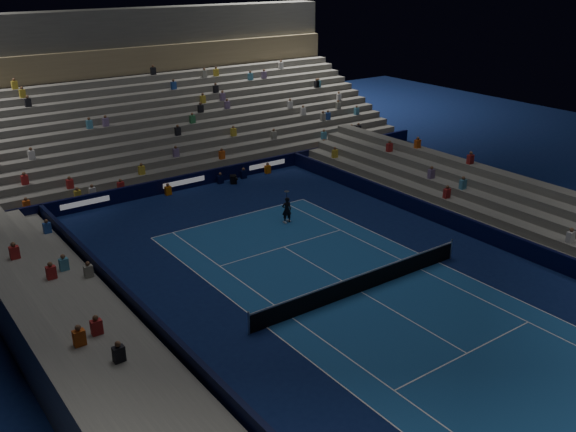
{
  "coord_description": "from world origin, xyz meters",
  "views": [
    {
      "loc": [
        -18.69,
        -19.82,
        14.75
      ],
      "look_at": [
        0.0,
        6.0,
        2.0
      ],
      "focal_mm": 39.61,
      "sensor_mm": 36.0,
      "label": 1
    }
  ],
  "objects": [
    {
      "name": "grandstand_east",
      "position": [
        13.17,
        0.0,
        0.92
      ],
      "size": [
        5.0,
        37.0,
        2.5
      ],
      "color": "slate",
      "rests_on": "ground"
    },
    {
      "name": "grandstand_west",
      "position": [
        -13.17,
        0.0,
        0.92
      ],
      "size": [
        5.0,
        37.0,
        2.5
      ],
      "color": "slate",
      "rests_on": "ground"
    },
    {
      "name": "tennis_player",
      "position": [
        2.27,
        9.26,
        0.81
      ],
      "size": [
        0.68,
        0.55,
        1.62
      ],
      "primitive_type": "imported",
      "rotation": [
        0.0,
        0.0,
        2.84
      ],
      "color": "black",
      "rests_on": "ground"
    },
    {
      "name": "sponsor_barrier_far",
      "position": [
        0.0,
        18.5,
        0.5
      ],
      "size": [
        44.0,
        0.25,
        1.0
      ],
      "primitive_type": "cube",
      "color": "black",
      "rests_on": "ground"
    },
    {
      "name": "tennis_net",
      "position": [
        0.0,
        0.0,
        0.5
      ],
      "size": [
        12.9,
        0.1,
        1.1
      ],
      "color": "#B2B2B7",
      "rests_on": "ground"
    },
    {
      "name": "ground",
      "position": [
        0.0,
        0.0,
        0.0
      ],
      "size": [
        90.0,
        90.0,
        0.0
      ],
      "primitive_type": "plane",
      "color": "#0B1846",
      "rests_on": "ground"
    },
    {
      "name": "sponsor_barrier_east",
      "position": [
        9.7,
        0.0,
        0.5
      ],
      "size": [
        0.25,
        37.0,
        1.0
      ],
      "primitive_type": "cube",
      "color": "black",
      "rests_on": "ground"
    },
    {
      "name": "grandstand_main",
      "position": [
        0.0,
        27.9,
        3.38
      ],
      "size": [
        44.0,
        15.2,
        11.2
      ],
      "color": "#61615D",
      "rests_on": "ground"
    },
    {
      "name": "sponsor_barrier_west",
      "position": [
        -9.7,
        0.0,
        0.5
      ],
      "size": [
        0.25,
        37.0,
        1.0
      ],
      "primitive_type": "cube",
      "color": "black",
      "rests_on": "ground"
    },
    {
      "name": "court_surface",
      "position": [
        0.0,
        0.0,
        0.01
      ],
      "size": [
        10.97,
        23.77,
        0.01
      ],
      "primitive_type": "cube",
      "color": "#194D8E",
      "rests_on": "ground"
    },
    {
      "name": "broadcast_camera",
      "position": [
        3.47,
        17.47,
        0.31
      ],
      "size": [
        0.62,
        0.97,
        0.59
      ],
      "color": "black",
      "rests_on": "ground"
    }
  ]
}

